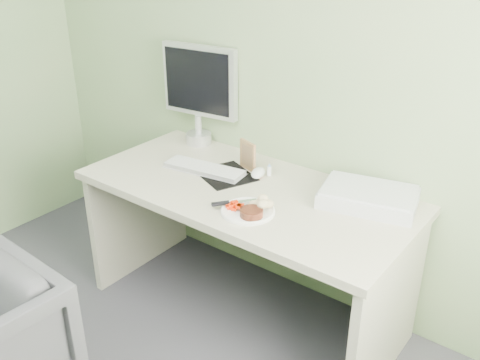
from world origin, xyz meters
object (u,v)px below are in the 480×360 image
Objects in this scene: desk at (245,221)px; monitor at (199,89)px; plate at (248,211)px; scanner at (368,198)px.

desk is 2.91× the size of monitor.
scanner reaches higher than plate.
scanner is at bearing 20.70° from desk.
scanner is 0.75× the size of monitor.
monitor reaches higher than plate.
desk is at bearing -36.18° from monitor.
desk is 0.80m from monitor.
plate is 0.54m from scanner.
monitor is (-0.55, 0.31, 0.49)m from desk.
scanner is (0.53, 0.20, 0.21)m from desk.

